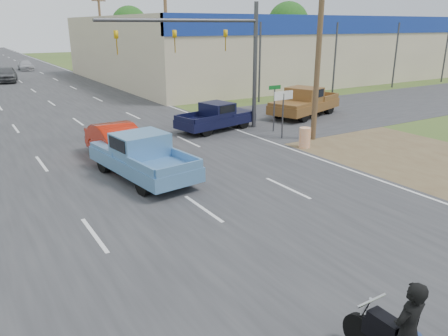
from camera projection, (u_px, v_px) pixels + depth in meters
main_road at (33, 91)px, 40.22m from camera, size 15.00×180.00×0.02m
cross_road at (108, 143)px, 22.47m from camera, size 120.00×10.00×0.02m
dirt_verge at (377, 148)px, 21.54m from camera, size 8.00×18.00×0.01m
big_box_store at (300, 45)px, 55.19m from camera, size 50.00×28.10×6.60m
utility_pole_1 at (320, 35)px, 21.55m from camera, size 2.00×0.28×10.00m
utility_pole_2 at (166, 31)px, 36.07m from camera, size 2.00×0.28×10.00m
utility_pole_3 at (101, 29)px, 50.58m from camera, size 2.00×0.28×10.00m
tree_3 at (288, 23)px, 90.08m from camera, size 8.40×8.40×10.40m
tree_5 at (130, 24)px, 97.79m from camera, size 7.98×7.98×9.88m
barrel_0 at (305, 138)px, 21.50m from camera, size 0.56×0.56×1.00m
barrel_1 at (221, 110)px, 28.55m from camera, size 0.56×0.56×1.00m
lane_sign at (283, 103)px, 22.77m from camera, size 1.20×0.08×2.52m
street_name_sign at (274, 103)px, 24.37m from camera, size 0.80×0.08×2.61m
signal_mast at (214, 44)px, 23.09m from camera, size 9.12×0.40×7.00m
red_convertible at (119, 143)px, 19.35m from camera, size 1.80×4.83×1.58m
blue_pickup at (141, 155)px, 17.14m from camera, size 2.76×5.66×1.81m
navy_pickup at (218, 116)px, 25.03m from camera, size 5.04×2.73×1.58m
brown_pickup at (304, 102)px, 28.65m from camera, size 6.17×3.94×1.91m
distant_car_grey at (6, 74)px, 45.97m from camera, size 2.71×5.04×1.63m
distant_car_silver at (26, 65)px, 58.23m from camera, size 1.93×4.35×1.24m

